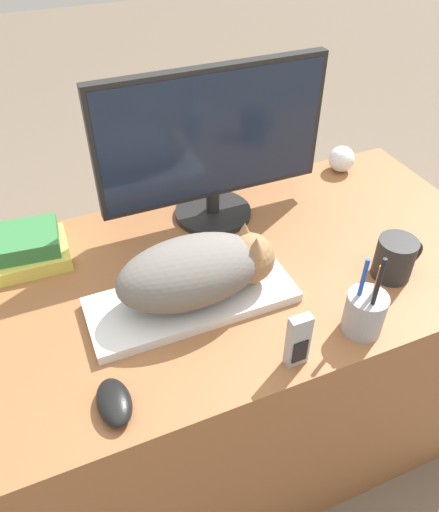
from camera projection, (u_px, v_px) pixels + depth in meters
desk at (247, 355)px, 1.46m from camera, size 1.30×0.72×0.72m
keyboard at (192, 300)px, 1.11m from camera, size 0.46×0.18×0.02m
cat at (201, 269)px, 1.06m from camera, size 0.36×0.18×0.14m
monitor at (213, 142)px, 1.23m from camera, size 0.59×0.21×0.41m
computer_mouse at (114, 402)px, 0.90m from camera, size 0.06×0.11×0.03m
coffee_mug at (395, 258)px, 1.16m from camera, size 0.13×0.09×0.10m
pen_cup at (365, 312)px, 1.03m from camera, size 0.08×0.08×0.21m
baseball at (342, 159)px, 1.53m from camera, size 0.08×0.08×0.08m
phone at (298, 341)px, 0.95m from camera, size 0.04×0.02×0.13m
book_stack at (22, 249)px, 1.21m from camera, size 0.21×0.16×0.08m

